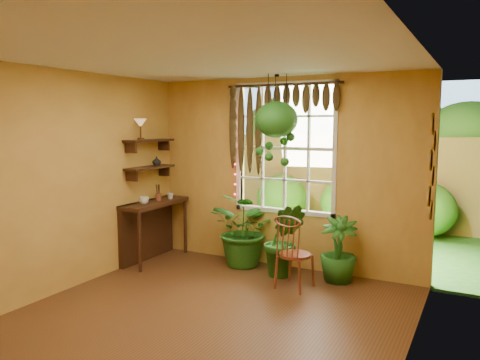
% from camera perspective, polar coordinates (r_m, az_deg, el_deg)
% --- Properties ---
extents(floor, '(4.50, 4.50, 0.00)m').
position_cam_1_polar(floor, '(5.06, -5.04, -17.06)').
color(floor, '#573518').
rests_on(floor, ground).
extents(ceiling, '(4.50, 4.50, 0.00)m').
position_cam_1_polar(ceiling, '(4.67, -5.41, 14.85)').
color(ceiling, silver).
rests_on(ceiling, wall_back).
extents(wall_back, '(4.00, 0.00, 4.00)m').
position_cam_1_polar(wall_back, '(6.66, 5.39, 0.84)').
color(wall_back, gold).
rests_on(wall_back, floor).
extents(wall_left, '(0.00, 4.50, 4.50)m').
position_cam_1_polar(wall_left, '(6.00, -21.46, -0.29)').
color(wall_left, gold).
rests_on(wall_left, floor).
extents(wall_right, '(0.00, 4.50, 4.50)m').
position_cam_1_polar(wall_right, '(3.97, 19.82, -3.73)').
color(wall_right, gold).
rests_on(wall_right, floor).
extents(window, '(1.52, 0.10, 1.86)m').
position_cam_1_polar(window, '(6.66, 5.53, 3.86)').
color(window, white).
rests_on(window, wall_back).
extents(valance_vine, '(1.70, 0.12, 1.10)m').
position_cam_1_polar(valance_vine, '(6.57, 4.49, 8.86)').
color(valance_vine, '#391C0F').
rests_on(valance_vine, window).
extents(string_lights, '(0.03, 0.03, 1.54)m').
position_cam_1_polar(string_lights, '(6.90, -0.62, 4.42)').
color(string_lights, '#FF2633').
rests_on(string_lights, window).
extents(wall_plates, '(0.04, 0.32, 1.10)m').
position_cam_1_polar(wall_plates, '(5.71, 22.25, 1.35)').
color(wall_plates, beige).
rests_on(wall_plates, wall_right).
extents(counter_ledge, '(0.40, 1.20, 0.90)m').
position_cam_1_polar(counter_ledge, '(7.20, -10.98, -5.22)').
color(counter_ledge, '#391C0F').
rests_on(counter_ledge, floor).
extents(shelf_lower, '(0.25, 0.90, 0.04)m').
position_cam_1_polar(shelf_lower, '(7.05, -10.92, 1.50)').
color(shelf_lower, '#391C0F').
rests_on(shelf_lower, wall_left).
extents(shelf_upper, '(0.25, 0.90, 0.04)m').
position_cam_1_polar(shelf_upper, '(7.03, -11.00, 4.75)').
color(shelf_upper, '#391C0F').
rests_on(shelf_upper, wall_left).
extents(backyard, '(14.00, 10.00, 12.00)m').
position_cam_1_polar(backyard, '(11.01, 15.81, 2.69)').
color(backyard, '#1C5718').
rests_on(backyard, ground).
extents(windsor_chair, '(0.46, 0.48, 1.08)m').
position_cam_1_polar(windsor_chair, '(5.95, 6.54, -10.13)').
color(windsor_chair, maroon).
rests_on(windsor_chair, floor).
extents(potted_plant_left, '(1.18, 1.10, 1.08)m').
position_cam_1_polar(potted_plant_left, '(6.73, 0.72, -6.06)').
color(potted_plant_left, '#124413').
rests_on(potted_plant_left, floor).
extents(potted_plant_mid, '(0.66, 0.59, 1.00)m').
position_cam_1_polar(potted_plant_mid, '(6.33, 5.38, -7.29)').
color(potted_plant_mid, '#124413').
rests_on(potted_plant_mid, floor).
extents(potted_plant_right, '(0.59, 0.59, 0.85)m').
position_cam_1_polar(potted_plant_right, '(6.26, 11.91, -8.30)').
color(potted_plant_right, '#124413').
rests_on(potted_plant_right, floor).
extents(hanging_basket, '(0.57, 0.57, 1.23)m').
position_cam_1_polar(hanging_basket, '(6.31, 4.46, 6.57)').
color(hanging_basket, black).
rests_on(hanging_basket, ceiling).
extents(cup_a, '(0.15, 0.15, 0.11)m').
position_cam_1_polar(cup_a, '(6.84, -11.64, -2.45)').
color(cup_a, silver).
rests_on(cup_a, counter_ledge).
extents(cup_b, '(0.10, 0.10, 0.09)m').
position_cam_1_polar(cup_b, '(7.23, -8.49, -1.95)').
color(cup_b, beige).
rests_on(cup_b, counter_ledge).
extents(brush_jar, '(0.08, 0.08, 0.31)m').
position_cam_1_polar(brush_jar, '(7.12, -9.94, -1.51)').
color(brush_jar, brown).
rests_on(brush_jar, counter_ledge).
extents(shelf_vase, '(0.16, 0.16, 0.14)m').
position_cam_1_polar(shelf_vase, '(7.16, -10.12, 2.29)').
color(shelf_vase, '#B2AD99').
rests_on(shelf_vase, shelf_lower).
extents(tiffany_lamp, '(0.18, 0.18, 0.30)m').
position_cam_1_polar(tiffany_lamp, '(6.85, -12.05, 6.66)').
color(tiffany_lamp, brown).
rests_on(tiffany_lamp, shelf_upper).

